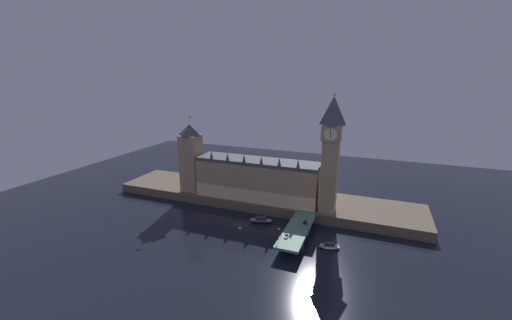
% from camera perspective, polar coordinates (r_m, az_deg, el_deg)
% --- Properties ---
extents(ground_plane, '(400.00, 400.00, 0.00)m').
position_cam_1_polar(ground_plane, '(198.49, -2.96, -11.63)').
color(ground_plane, black).
extents(embankment, '(220.00, 42.00, 6.34)m').
position_cam_1_polar(embankment, '(230.08, 1.04, -6.86)').
color(embankment, brown).
rests_on(embankment, ground_plane).
extents(parliament_hall, '(85.26, 21.66, 32.93)m').
position_cam_1_polar(parliament_hall, '(217.44, 0.27, -3.46)').
color(parliament_hall, tan).
rests_on(parliament_hall, embankment).
extents(clock_tower, '(11.75, 11.86, 73.17)m').
position_cam_1_polar(clock_tower, '(194.21, 13.45, 1.54)').
color(clock_tower, tan).
rests_on(clock_tower, embankment).
extents(victoria_tower, '(13.29, 13.29, 55.34)m').
position_cam_1_polar(victoria_tower, '(234.12, -11.74, 0.42)').
color(victoria_tower, tan).
rests_on(victoria_tower, embankment).
extents(bridge, '(12.93, 46.00, 6.45)m').
position_cam_1_polar(bridge, '(181.31, 7.43, -12.79)').
color(bridge, slate).
rests_on(bridge, ground_plane).
extents(car_northbound_trail, '(1.96, 4.12, 1.33)m').
position_cam_1_polar(car_northbound_trail, '(171.58, 5.59, -13.59)').
color(car_northbound_trail, white).
rests_on(car_northbound_trail, bridge).
extents(car_southbound_trail, '(2.07, 3.86, 1.39)m').
position_cam_1_polar(car_southbound_trail, '(187.24, 8.97, -11.11)').
color(car_southbound_trail, black).
rests_on(car_southbound_trail, bridge).
extents(pedestrian_near_rail, '(0.38, 0.38, 1.62)m').
position_cam_1_polar(pedestrian_near_rail, '(171.55, 4.59, -13.48)').
color(pedestrian_near_rail, black).
rests_on(pedestrian_near_rail, bridge).
extents(street_lamp_near, '(1.34, 0.60, 6.53)m').
position_cam_1_polar(street_lamp_near, '(167.44, 4.16, -12.98)').
color(street_lamp_near, '#2D3333').
rests_on(street_lamp_near, bridge).
extents(street_lamp_mid, '(1.34, 0.60, 5.86)m').
position_cam_1_polar(street_lamp_mid, '(177.75, 9.43, -11.55)').
color(street_lamp_mid, '#2D3333').
rests_on(street_lamp_mid, bridge).
extents(street_lamp_far, '(1.34, 0.60, 6.98)m').
position_cam_1_polar(street_lamp_far, '(192.85, 6.79, -9.00)').
color(street_lamp_far, '#2D3333').
rests_on(street_lamp_far, bridge).
extents(boat_upstream, '(14.99, 7.45, 4.00)m').
position_cam_1_polar(boat_upstream, '(199.85, 0.92, -10.95)').
color(boat_upstream, '#1E2842').
rests_on(boat_upstream, ground_plane).
extents(boat_downstream, '(11.70, 6.73, 3.24)m').
position_cam_1_polar(boat_downstream, '(177.80, 13.20, -15.02)').
color(boat_downstream, white).
rests_on(boat_downstream, ground_plane).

